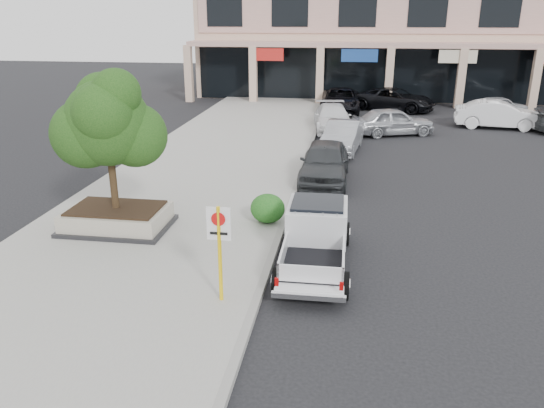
{
  "coord_description": "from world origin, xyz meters",
  "views": [
    {
      "loc": [
        0.43,
        -12.9,
        6.42
      ],
      "look_at": [
        -1.73,
        1.5,
        1.18
      ],
      "focal_mm": 35.0,
      "sensor_mm": 36.0,
      "label": 1
    }
  ],
  "objects": [
    {
      "name": "ground",
      "position": [
        0.0,
        0.0,
        0.0
      ],
      "size": [
        120.0,
        120.0,
        0.0
      ],
      "primitive_type": "plane",
      "color": "black",
      "rests_on": "ground"
    },
    {
      "name": "sidewalk",
      "position": [
        -5.5,
        6.0,
        0.07
      ],
      "size": [
        8.0,
        52.0,
        0.15
      ],
      "primitive_type": "cube",
      "color": "gray",
      "rests_on": "ground"
    },
    {
      "name": "curb",
      "position": [
        -1.55,
        6.0,
        0.07
      ],
      "size": [
        0.2,
        52.0,
        0.15
      ],
      "primitive_type": "cube",
      "color": "gray",
      "rests_on": "ground"
    },
    {
      "name": "strip_mall",
      "position": [
        8.0,
        33.93,
        4.75
      ],
      "size": [
        40.55,
        12.43,
        9.5
      ],
      "color": "tan",
      "rests_on": "ground"
    },
    {
      "name": "planter",
      "position": [
        -6.57,
        1.47,
        0.48
      ],
      "size": [
        3.2,
        2.2,
        0.68
      ],
      "color": "black",
      "rests_on": "sidewalk"
    },
    {
      "name": "planter_tree",
      "position": [
        -6.44,
        1.63,
        3.41
      ],
      "size": [
        2.9,
        2.55,
        4.0
      ],
      "color": "black",
      "rests_on": "planter"
    },
    {
      "name": "no_parking_sign",
      "position": [
        -2.35,
        -2.34,
        1.63
      ],
      "size": [
        0.55,
        0.09,
        2.3
      ],
      "color": "yellow",
      "rests_on": "sidewalk"
    },
    {
      "name": "hedge",
      "position": [
        -2.04,
        2.62,
        0.62
      ],
      "size": [
        1.1,
        0.99,
        0.93
      ],
      "primitive_type": "ellipsoid",
      "color": "#164D16",
      "rests_on": "sidewalk"
    },
    {
      "name": "pickup_truck",
      "position": [
        -0.35,
        0.01,
        0.77
      ],
      "size": [
        1.88,
        4.93,
        1.55
      ],
      "primitive_type": null,
      "rotation": [
        0.0,
        0.0,
        0.01
      ],
      "color": "silver",
      "rests_on": "ground"
    },
    {
      "name": "curb_car_a",
      "position": [
        -0.54,
        7.86,
        0.8
      ],
      "size": [
        1.93,
        4.7,
        1.6
      ],
      "primitive_type": "imported",
      "rotation": [
        0.0,
        0.0,
        -0.01
      ],
      "color": "#2F3235",
      "rests_on": "ground"
    },
    {
      "name": "curb_car_b",
      "position": [
        0.05,
        12.88,
        0.74
      ],
      "size": [
        2.14,
        4.66,
        1.48
      ],
      "primitive_type": "imported",
      "rotation": [
        0.0,
        0.0,
        -0.13
      ],
      "color": "#97999F",
      "rests_on": "ground"
    },
    {
      "name": "curb_car_c",
      "position": [
        -0.63,
        17.82,
        0.73
      ],
      "size": [
        2.63,
        5.22,
        1.45
      ],
      "primitive_type": "imported",
      "rotation": [
        0.0,
        0.0,
        0.12
      ],
      "color": "silver",
      "rests_on": "ground"
    },
    {
      "name": "curb_car_d",
      "position": [
        -0.38,
        24.34,
        0.79
      ],
      "size": [
        2.7,
        5.73,
        1.58
      ],
      "primitive_type": "imported",
      "rotation": [
        0.0,
        0.0,
        0.01
      ],
      "color": "black",
      "rests_on": "ground"
    },
    {
      "name": "lot_car_a",
      "position": [
        2.75,
        17.12,
        0.77
      ],
      "size": [
        4.88,
        3.24,
        1.55
      ],
      "primitive_type": "imported",
      "rotation": [
        0.0,
        0.0,
        1.91
      ],
      "color": "#A2A4AA",
      "rests_on": "ground"
    },
    {
      "name": "lot_car_b",
      "position": [
        9.02,
        19.96,
        0.81
      ],
      "size": [
        5.07,
        2.28,
        1.62
      ],
      "primitive_type": "imported",
      "rotation": [
        0.0,
        0.0,
        1.45
      ],
      "color": "white",
      "rests_on": "ground"
    },
    {
      "name": "lot_car_d",
      "position": [
        3.38,
        25.3,
        0.78
      ],
      "size": [
        6.15,
        4.48,
        1.55
      ],
      "primitive_type": "imported",
      "rotation": [
        0.0,
        0.0,
        1.19
      ],
      "color": "black",
      "rests_on": "ground"
    },
    {
      "name": "lot_car_e",
      "position": [
        10.11,
        24.17,
        0.66
      ],
      "size": [
        4.19,
        2.94,
        1.32
      ],
      "primitive_type": "imported",
      "rotation": [
        0.0,
        0.0,
        1.97
      ],
      "color": "#AFB3B8",
      "rests_on": "ground"
    }
  ]
}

